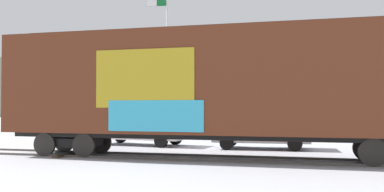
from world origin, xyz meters
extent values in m
plane|color=#B2B5BC|center=(0.00, 0.00, 0.00)|extent=(260.00, 260.00, 0.00)
cube|color=#4C4742|center=(-0.48, -0.72, 0.04)|extent=(60.00, 0.93, 0.08)
cube|color=#4C4742|center=(-0.50, 0.72, 0.04)|extent=(60.00, 0.93, 0.08)
cube|color=#423323|center=(-6.56, -0.08, 0.04)|extent=(0.27, 2.50, 0.07)
cube|color=#5B2B19|center=(-0.49, 0.00, 2.85)|extent=(16.77, 2.95, 3.79)
cube|color=#2D2823|center=(-0.49, 0.00, 4.87)|extent=(15.90, 0.62, 0.24)
cube|color=#B2931E|center=(-2.95, -1.41, 2.94)|extent=(3.68, 0.08, 2.09)
cube|color=#33A5CC|center=(-2.53, -1.41, 1.62)|extent=(3.52, 0.08, 1.10)
cube|color=black|center=(-0.49, 0.00, 0.85)|extent=(16.42, 1.72, 0.20)
cube|color=black|center=(-6.50, -0.08, 0.51)|extent=(2.12, 1.25, 0.36)
cylinder|color=black|center=(-7.34, -0.81, 0.46)|extent=(0.92, 0.13, 0.92)
cylinder|color=black|center=(-7.36, 0.62, 0.46)|extent=(0.92, 0.13, 0.92)
cylinder|color=black|center=(-5.64, -0.79, 0.46)|extent=(0.92, 0.13, 0.92)
cylinder|color=black|center=(-5.66, 0.65, 0.46)|extent=(0.92, 0.13, 0.92)
cylinder|color=black|center=(4.67, -0.65, 0.46)|extent=(0.92, 0.13, 0.92)
cylinder|color=black|center=(4.65, 0.79, 0.46)|extent=(0.92, 0.13, 0.92)
cylinder|color=silver|center=(-6.58, 12.09, 4.91)|extent=(0.12, 0.12, 9.81)
cube|color=#14662D|center=(-7.30, 11.98, 9.32)|extent=(1.32, 0.23, 0.79)
cube|color=white|center=(-7.63, 11.93, 9.32)|extent=(0.66, 0.14, 0.79)
cube|color=gray|center=(0.00, 72.96, 5.65)|extent=(148.03, 43.11, 11.30)
cube|color=brown|center=(-1.00, 60.03, 13.00)|extent=(5.11, 3.84, 3.39)
cube|color=brown|center=(7.72, 60.03, 12.54)|extent=(4.96, 4.57, 2.47)
cone|color=#193D23|center=(-16.45, 61.64, 13.65)|extent=(2.35, 2.35, 4.70)
cone|color=#193D23|center=(4.87, 65.98, 13.35)|extent=(2.05, 2.05, 4.09)
cone|color=#193D23|center=(-16.08, 65.49, 13.38)|extent=(2.08, 2.08, 4.16)
cube|color=silver|center=(-5.51, 4.53, 0.69)|extent=(4.92, 2.30, 0.73)
cube|color=#2D333D|center=(-5.79, 4.57, 1.42)|extent=(2.62, 1.85, 0.73)
cylinder|color=black|center=(-3.81, 5.16, 0.32)|extent=(0.66, 0.30, 0.64)
cylinder|color=black|center=(-4.01, 3.51, 0.32)|extent=(0.66, 0.30, 0.64)
cylinder|color=black|center=(-7.01, 5.55, 0.32)|extent=(0.66, 0.30, 0.64)
cylinder|color=black|center=(-7.21, 3.90, 0.32)|extent=(0.66, 0.30, 0.64)
cube|color=#B7BABF|center=(0.60, 4.27, 0.65)|extent=(4.46, 2.09, 0.66)
cube|color=#2D333D|center=(0.33, 4.26, 1.34)|extent=(2.41, 1.78, 0.73)
cylinder|color=black|center=(2.02, 5.23, 0.32)|extent=(0.65, 0.26, 0.64)
cylinder|color=black|center=(2.13, 3.50, 0.32)|extent=(0.65, 0.26, 0.64)
cylinder|color=black|center=(-0.93, 5.05, 0.32)|extent=(0.65, 0.26, 0.64)
cylinder|color=black|center=(-0.83, 3.31, 0.32)|extent=(0.65, 0.26, 0.64)
camera|label=1|loc=(2.51, -15.23, 1.93)|focal=39.16mm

